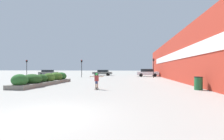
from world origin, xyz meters
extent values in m
plane|color=#A3A099|center=(0.00, 0.00, 0.00)|extent=(300.00, 300.00, 0.00)
cube|color=#B23323|center=(8.97, 16.21, 3.11)|extent=(0.60, 46.56, 6.21)
cube|color=white|center=(8.63, 13.14, 3.41)|extent=(0.06, 37.98, 1.12)
cube|color=slate|center=(-6.09, 9.90, 0.18)|extent=(1.74, 8.65, 0.35)
ellipsoid|color=#286028|center=(-6.14, 6.31, 0.72)|extent=(1.23, 1.28, 0.99)
ellipsoid|color=#234C1E|center=(-6.14, 7.79, 0.70)|extent=(1.75, 1.77, 0.94)
ellipsoid|color=#234C1E|center=(-6.16, 9.21, 0.67)|extent=(1.26, 1.08, 0.86)
ellipsoid|color=#3D6623|center=(-5.99, 10.32, 0.71)|extent=(1.22, 1.23, 0.95)
ellipsoid|color=#3D6623|center=(-6.14, 12.12, 0.73)|extent=(1.49, 1.39, 1.01)
ellipsoid|color=#286028|center=(-6.11, 13.29, 0.72)|extent=(1.44, 1.15, 0.98)
cube|color=black|center=(0.08, 7.01, 0.09)|extent=(0.19, 0.74, 0.01)
cylinder|color=beige|center=(0.00, 7.27, 0.03)|extent=(0.05, 0.06, 0.06)
cylinder|color=beige|center=(0.15, 7.27, 0.03)|extent=(0.05, 0.06, 0.06)
cylinder|color=beige|center=(0.01, 6.75, 0.03)|extent=(0.05, 0.06, 0.06)
cylinder|color=beige|center=(0.16, 6.75, 0.03)|extent=(0.05, 0.06, 0.06)
cylinder|color=tan|center=(0.02, 7.01, 0.37)|extent=(0.10, 0.10, 0.56)
cylinder|color=tan|center=(0.15, 7.01, 0.37)|extent=(0.10, 0.10, 0.56)
cube|color=navy|center=(0.08, 7.01, 0.55)|extent=(0.20, 0.17, 0.20)
cube|color=maroon|center=(0.08, 7.01, 0.87)|extent=(0.32, 0.16, 0.43)
cylinder|color=tan|center=(-0.28, 7.01, 1.03)|extent=(0.41, 0.08, 0.07)
cylinder|color=tan|center=(0.44, 7.02, 1.03)|extent=(0.41, 0.08, 0.07)
sphere|color=tan|center=(0.08, 7.01, 1.18)|extent=(0.18, 0.18, 0.18)
sphere|color=green|center=(0.08, 7.01, 1.21)|extent=(0.21, 0.21, 0.21)
cylinder|color=#1E5B33|center=(8.03, 7.76, 0.49)|extent=(0.59, 0.59, 0.98)
cylinder|color=black|center=(8.03, 7.76, 1.01)|extent=(0.62, 0.62, 0.05)
cube|color=silver|center=(6.15, 28.28, 0.70)|extent=(4.64, 1.71, 0.71)
cube|color=black|center=(5.97, 28.28, 1.35)|extent=(2.55, 1.50, 0.59)
cylinder|color=black|center=(7.59, 29.09, 0.34)|extent=(0.68, 0.22, 0.68)
cylinder|color=black|center=(7.59, 27.47, 0.34)|extent=(0.68, 0.22, 0.68)
cylinder|color=black|center=(4.72, 29.09, 0.34)|extent=(0.68, 0.22, 0.68)
cylinder|color=black|center=(4.72, 27.47, 0.34)|extent=(0.68, 0.22, 0.68)
cube|color=slate|center=(-17.23, 29.00, 0.62)|extent=(4.16, 1.86, 0.64)
cube|color=black|center=(-17.39, 29.00, 1.18)|extent=(2.29, 1.64, 0.48)
cylinder|color=black|center=(-15.94, 29.88, 0.30)|extent=(0.60, 0.22, 0.60)
cylinder|color=black|center=(-15.94, 28.11, 0.30)|extent=(0.60, 0.22, 0.60)
cylinder|color=black|center=(-18.52, 29.88, 0.30)|extent=(0.60, 0.22, 0.60)
cylinder|color=black|center=(-18.52, 28.11, 0.30)|extent=(0.60, 0.22, 0.60)
cube|color=slate|center=(-4.47, 31.76, 0.63)|extent=(4.72, 1.75, 0.56)
cube|color=black|center=(-4.29, 31.76, 1.16)|extent=(2.60, 1.54, 0.52)
cylinder|color=black|center=(-5.94, 30.93, 0.35)|extent=(0.69, 0.22, 0.69)
cylinder|color=black|center=(-5.94, 32.59, 0.35)|extent=(0.69, 0.22, 0.69)
cylinder|color=black|center=(-3.01, 30.93, 0.35)|extent=(0.69, 0.22, 0.69)
cylinder|color=black|center=(-3.01, 32.59, 0.35)|extent=(0.69, 0.22, 0.69)
cube|color=black|center=(18.42, 28.19, 0.64)|extent=(4.37, 1.83, 0.63)
cube|color=black|center=(18.59, 28.19, 1.21)|extent=(2.40, 1.61, 0.51)
cylinder|color=black|center=(17.06, 27.32, 0.32)|extent=(0.65, 0.22, 0.65)
cylinder|color=black|center=(17.06, 29.06, 0.32)|extent=(0.65, 0.22, 0.65)
cylinder|color=black|center=(19.77, 27.32, 0.32)|extent=(0.65, 0.22, 0.65)
cylinder|color=black|center=(19.77, 29.06, 0.32)|extent=(0.65, 0.22, 0.65)
cylinder|color=black|center=(-6.99, 23.64, 1.48)|extent=(0.11, 0.11, 2.97)
cube|color=black|center=(-6.99, 23.64, 3.19)|extent=(0.28, 0.20, 0.45)
sphere|color=red|center=(-6.99, 23.52, 3.34)|extent=(0.15, 0.15, 0.15)
sphere|color=#2D2823|center=(-6.99, 23.52, 3.19)|extent=(0.15, 0.15, 0.15)
sphere|color=#2D2823|center=(-6.99, 23.52, 3.04)|extent=(0.15, 0.15, 0.15)
cylinder|color=black|center=(6.85, 24.13, 1.59)|extent=(0.11, 0.11, 3.17)
cube|color=black|center=(6.85, 24.13, 3.40)|extent=(0.28, 0.20, 0.45)
sphere|color=red|center=(6.85, 24.01, 3.55)|extent=(0.15, 0.15, 0.15)
sphere|color=#2D2823|center=(6.85, 24.01, 3.40)|extent=(0.15, 0.15, 0.15)
sphere|color=#2D2823|center=(6.85, 24.01, 3.25)|extent=(0.15, 0.15, 0.15)
cylinder|color=black|center=(-19.00, 23.86, 1.53)|extent=(0.11, 0.11, 3.06)
cube|color=black|center=(-19.00, 23.86, 3.28)|extent=(0.28, 0.20, 0.45)
sphere|color=red|center=(-19.00, 23.73, 3.43)|extent=(0.15, 0.15, 0.15)
sphere|color=#2D2823|center=(-19.00, 23.73, 3.28)|extent=(0.15, 0.15, 0.15)
sphere|color=#2D2823|center=(-19.00, 23.73, 3.13)|extent=(0.15, 0.15, 0.15)
camera|label=1|loc=(2.93, -4.70, 1.63)|focal=24.00mm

